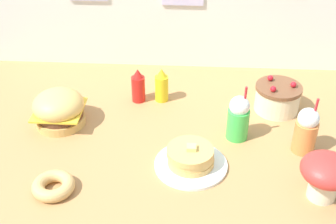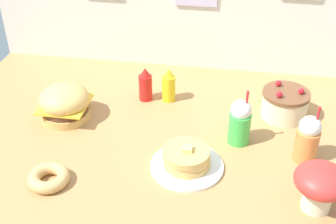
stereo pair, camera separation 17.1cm
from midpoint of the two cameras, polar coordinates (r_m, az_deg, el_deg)
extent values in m
cube|color=#B27F4C|center=(2.12, -1.41, -4.98)|extent=(2.46, 1.72, 0.02)
cylinder|color=#DBA859|center=(2.35, -15.61, -1.01)|extent=(0.25, 0.25, 0.04)
cylinder|color=#59331E|center=(2.33, -15.76, -0.23)|extent=(0.23, 0.23, 0.03)
cube|color=yellow|center=(2.32, -15.84, 0.22)|extent=(0.24, 0.24, 0.01)
ellipsoid|color=#E5B260|center=(2.31, -15.95, 0.84)|extent=(0.26, 0.26, 0.15)
cylinder|color=white|center=(2.01, 0.50, -6.84)|extent=(0.33, 0.33, 0.01)
cylinder|color=#E0AD5B|center=(2.00, 0.48, -6.32)|extent=(0.21, 0.21, 0.03)
cylinder|color=#E0AD5B|center=(1.98, 0.43, -5.70)|extent=(0.21, 0.21, 0.03)
cylinder|color=#E0AD5B|center=(1.96, 0.35, -5.16)|extent=(0.21, 0.21, 0.03)
cube|color=#F7E072|center=(1.95, 0.52, -4.65)|extent=(0.04, 0.04, 0.02)
cylinder|color=beige|center=(2.40, 11.85, 1.52)|extent=(0.23, 0.23, 0.13)
cylinder|color=brown|center=(2.37, 12.05, 3.00)|extent=(0.24, 0.24, 0.02)
sphere|color=red|center=(2.36, 13.80, 3.38)|extent=(0.03, 0.03, 0.03)
sphere|color=red|center=(2.40, 11.00, 4.25)|extent=(0.03, 0.03, 0.03)
sphere|color=red|center=(2.30, 11.28, 2.86)|extent=(0.03, 0.03, 0.03)
cylinder|color=red|center=(2.44, -5.83, 2.91)|extent=(0.07, 0.07, 0.15)
cone|color=red|center=(2.39, -5.96, 4.90)|extent=(0.06, 0.06, 0.05)
cylinder|color=yellow|center=(2.43, -2.83, 2.99)|extent=(0.07, 0.07, 0.15)
cone|color=yellow|center=(2.39, -2.90, 4.98)|extent=(0.06, 0.06, 0.05)
cylinder|color=green|center=(2.16, 6.69, -1.60)|extent=(0.11, 0.11, 0.15)
sphere|color=white|center=(2.10, 6.87, 0.72)|extent=(0.10, 0.10, 0.10)
cylinder|color=red|center=(2.08, 7.51, 1.42)|extent=(0.01, 0.03, 0.16)
cylinder|color=orange|center=(2.13, 14.93, -3.16)|extent=(0.11, 0.11, 0.15)
sphere|color=white|center=(2.07, 15.34, -0.85)|extent=(0.10, 0.10, 0.10)
cylinder|color=red|center=(2.06, 16.05, -0.15)|extent=(0.01, 0.03, 0.16)
torus|color=tan|center=(1.96, -16.93, -9.12)|extent=(0.18, 0.18, 0.05)
torus|color=brown|center=(1.96, -16.94, -9.04)|extent=(0.17, 0.17, 0.05)
cylinder|color=beige|center=(1.92, 16.78, -9.34)|extent=(0.12, 0.12, 0.10)
ellipsoid|color=red|center=(1.86, 17.26, -7.16)|extent=(0.21, 0.21, 0.12)
camera|label=1|loc=(0.09, -92.38, -1.59)|focal=47.59mm
camera|label=2|loc=(0.09, 87.62, 1.59)|focal=47.59mm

